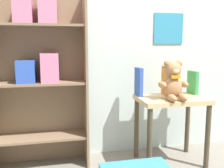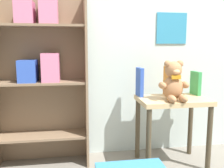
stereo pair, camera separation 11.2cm
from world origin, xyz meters
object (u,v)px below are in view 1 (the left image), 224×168
at_px(teddy_bear, 173,82).
at_px(book_standing_green, 193,82).
at_px(book_standing_blue, 139,82).
at_px(bookshelf_side, 39,70).
at_px(book_standing_orange, 167,81).
at_px(display_table, 171,110).

xyz_separation_m(teddy_bear, book_standing_green, (0.27, 0.17, -0.04)).
bearing_deg(book_standing_blue, teddy_bear, -44.64).
height_order(bookshelf_side, teddy_bear, bookshelf_side).
relative_size(teddy_bear, book_standing_orange, 1.25).
distance_m(display_table, teddy_bear, 0.26).
relative_size(bookshelf_side, teddy_bear, 4.49).
bearing_deg(bookshelf_side, display_table, -10.58).
bearing_deg(teddy_bear, display_table, 68.53).
bearing_deg(teddy_bear, book_standing_blue, 138.21).
xyz_separation_m(display_table, book_standing_blue, (-0.24, 0.12, 0.22)).
bearing_deg(display_table, teddy_bear, -111.47).
distance_m(display_table, book_standing_blue, 0.35).
distance_m(book_standing_blue, book_standing_orange, 0.24).
xyz_separation_m(bookshelf_side, book_standing_orange, (1.03, -0.09, -0.10)).
bearing_deg(book_standing_orange, teddy_bear, -99.63).
distance_m(teddy_bear, book_standing_green, 0.32).
height_order(bookshelf_side, display_table, bookshelf_side).
distance_m(bookshelf_side, book_standing_green, 1.28).
height_order(display_table, book_standing_green, book_standing_green).
distance_m(bookshelf_side, book_standing_orange, 1.04).
bearing_deg(book_standing_orange, book_standing_blue, 175.53).
bearing_deg(book_standing_orange, bookshelf_side, 174.60).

